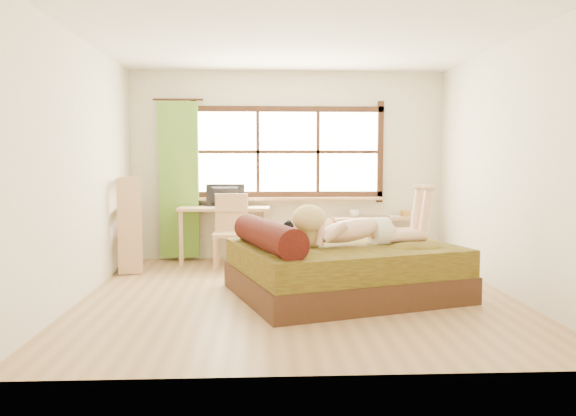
{
  "coord_description": "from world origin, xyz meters",
  "views": [
    {
      "loc": [
        -0.38,
        -5.88,
        1.45
      ],
      "look_at": [
        -0.09,
        0.2,
        0.92
      ],
      "focal_mm": 35.0,
      "sensor_mm": 36.0,
      "label": 1
    }
  ],
  "objects": [
    {
      "name": "floor",
      "position": [
        0.0,
        0.0,
        0.0
      ],
      "size": [
        4.5,
        4.5,
        0.0
      ],
      "primitive_type": "plane",
      "color": "#9E754C",
      "rests_on": "ground"
    },
    {
      "name": "ceiling",
      "position": [
        0.0,
        0.0,
        2.7
      ],
      "size": [
        4.5,
        4.5,
        0.0
      ],
      "primitive_type": "plane",
      "rotation": [
        3.14,
        0.0,
        0.0
      ],
      "color": "white",
      "rests_on": "wall_back"
    },
    {
      "name": "wall_back",
      "position": [
        0.0,
        2.25,
        1.35
      ],
      "size": [
        4.5,
        0.0,
        4.5
      ],
      "primitive_type": "plane",
      "rotation": [
        1.57,
        0.0,
        0.0
      ],
      "color": "silver",
      "rests_on": "floor"
    },
    {
      "name": "wall_front",
      "position": [
        0.0,
        -2.25,
        1.35
      ],
      "size": [
        4.5,
        0.0,
        4.5
      ],
      "primitive_type": "plane",
      "rotation": [
        -1.57,
        0.0,
        0.0
      ],
      "color": "silver",
      "rests_on": "floor"
    },
    {
      "name": "wall_left",
      "position": [
        -2.25,
        0.0,
        1.35
      ],
      "size": [
        0.0,
        4.5,
        4.5
      ],
      "primitive_type": "plane",
      "rotation": [
        1.57,
        0.0,
        1.57
      ],
      "color": "silver",
      "rests_on": "floor"
    },
    {
      "name": "wall_right",
      "position": [
        2.25,
        0.0,
        1.35
      ],
      "size": [
        0.0,
        4.5,
        4.5
      ],
      "primitive_type": "plane",
      "rotation": [
        1.57,
        0.0,
        -1.57
      ],
      "color": "silver",
      "rests_on": "floor"
    },
    {
      "name": "window",
      "position": [
        0.0,
        2.22,
        1.51
      ],
      "size": [
        2.8,
        0.16,
        1.46
      ],
      "color": "#FFEDBF",
      "rests_on": "wall_back"
    },
    {
      "name": "curtain",
      "position": [
        -1.55,
        2.13,
        1.15
      ],
      "size": [
        0.55,
        0.1,
        2.2
      ],
      "primitive_type": "cube",
      "color": "#4D8724",
      "rests_on": "wall_back"
    },
    {
      "name": "bed",
      "position": [
        0.44,
        -0.02,
        0.3
      ],
      "size": [
        2.62,
        2.33,
        0.83
      ],
      "rotation": [
        0.0,
        0.0,
        0.31
      ],
      "color": "black",
      "rests_on": "floor"
    },
    {
      "name": "woman",
      "position": [
        0.64,
        -0.05,
        0.88
      ],
      "size": [
        1.59,
        0.88,
        0.66
      ],
      "primitive_type": null,
      "rotation": [
        0.0,
        0.0,
        0.31
      ],
      "color": "beige",
      "rests_on": "bed"
    },
    {
      "name": "kitten",
      "position": [
        -0.23,
        0.1,
        0.68
      ],
      "size": [
        0.35,
        0.22,
        0.26
      ],
      "primitive_type": null,
      "rotation": [
        0.0,
        0.0,
        0.31
      ],
      "color": "black",
      "rests_on": "bed"
    },
    {
      "name": "desk",
      "position": [
        -0.9,
        1.95,
        0.68
      ],
      "size": [
        1.27,
        0.62,
        0.78
      ],
      "rotation": [
        0.0,
        0.0,
        -0.03
      ],
      "color": "tan",
      "rests_on": "floor"
    },
    {
      "name": "monitor",
      "position": [
        -0.9,
        2.0,
        0.94
      ],
      "size": [
        0.54,
        0.09,
        0.31
      ],
      "primitive_type": "imported",
      "rotation": [
        0.0,
        0.0,
        3.11
      ],
      "color": "black",
      "rests_on": "desk"
    },
    {
      "name": "chair",
      "position": [
        -0.79,
        1.59,
        0.55
      ],
      "size": [
        0.45,
        0.45,
        0.98
      ],
      "rotation": [
        0.0,
        0.0,
        -0.03
      ],
      "color": "tan",
      "rests_on": "floor"
    },
    {
      "name": "pipe_shelf",
      "position": [
        1.26,
        2.07,
        0.45
      ],
      "size": [
        1.27,
        0.5,
        0.7
      ],
      "rotation": [
        0.0,
        0.0,
        0.16
      ],
      "color": "tan",
      "rests_on": "floor"
    },
    {
      "name": "cup",
      "position": [
        0.94,
        2.07,
        0.67
      ],
      "size": [
        0.15,
        0.15,
        0.11
      ],
      "primitive_type": "imported",
      "rotation": [
        0.0,
        0.0,
        0.16
      ],
      "color": "gray",
      "rests_on": "pipe_shelf"
    },
    {
      "name": "book",
      "position": [
        1.44,
        2.07,
        0.62
      ],
      "size": [
        0.19,
        0.24,
        0.02
      ],
      "primitive_type": "imported",
      "rotation": [
        0.0,
        0.0,
        0.16
      ],
      "color": "gray",
      "rests_on": "pipe_shelf"
    },
    {
      "name": "bookshelf",
      "position": [
        -2.08,
        1.37,
        0.61
      ],
      "size": [
        0.41,
        0.58,
        1.2
      ],
      "rotation": [
        0.0,
        0.0,
        0.23
      ],
      "color": "tan",
      "rests_on": "floor"
    }
  ]
}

